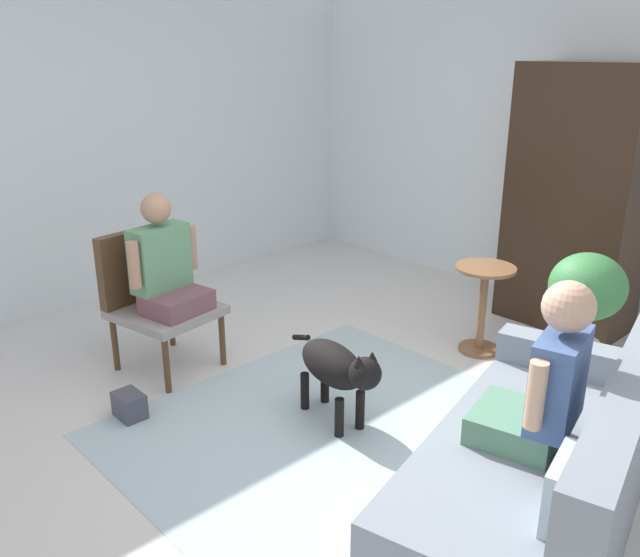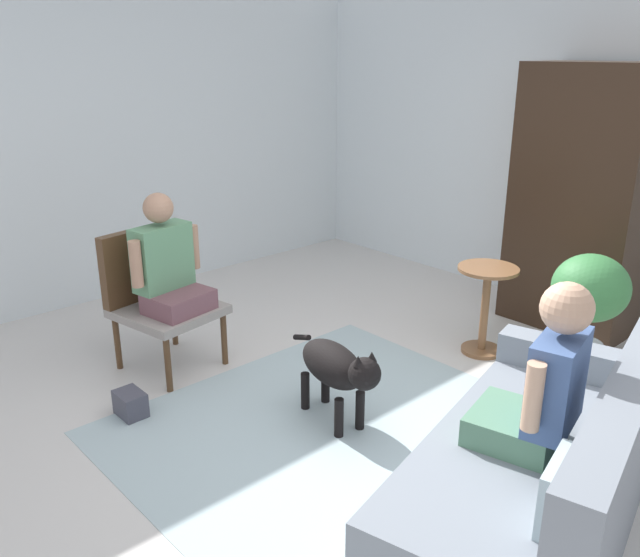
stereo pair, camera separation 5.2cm
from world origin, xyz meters
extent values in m
plane|color=beige|center=(0.00, 0.00, 0.00)|extent=(7.49, 7.49, 0.00)
cube|color=silver|center=(0.00, 2.80, 1.37)|extent=(6.85, 0.12, 2.74)
cube|color=silver|center=(-3.18, 0.30, 1.37)|extent=(0.12, 6.09, 2.74)
cube|color=#9EB2B7|center=(0.12, -0.18, 0.00)|extent=(2.53, 2.41, 0.01)
cube|color=slate|center=(1.11, -0.01, 0.20)|extent=(1.33, 2.05, 0.41)
cube|color=slate|center=(1.47, 0.07, 0.64)|extent=(0.63, 1.88, 0.46)
cube|color=slate|center=(0.91, 0.82, 0.50)|extent=(0.92, 0.39, 0.18)
cube|color=#9EB2B7|center=(1.45, -0.42, 0.55)|extent=(0.17, 0.33, 0.28)
cylinder|color=#4C331E|center=(-1.26, -0.15, 0.20)|extent=(0.04, 0.04, 0.40)
cylinder|color=#4C331E|center=(-1.17, -0.66, 0.20)|extent=(0.04, 0.04, 0.40)
cylinder|color=#4C331E|center=(-1.80, -0.24, 0.20)|extent=(0.04, 0.04, 0.40)
cylinder|color=#4C331E|center=(-1.71, -0.75, 0.20)|extent=(0.04, 0.04, 0.40)
cube|color=gray|center=(-1.48, -0.45, 0.43)|extent=(0.75, 0.72, 0.06)
cube|color=#4C331E|center=(-1.76, -0.50, 0.72)|extent=(0.19, 0.62, 0.52)
cube|color=#517C61|center=(1.02, -0.04, 0.48)|extent=(0.48, 0.47, 0.14)
cube|color=#3F598C|center=(1.18, 0.00, 0.77)|extent=(0.27, 0.42, 0.44)
sphere|color=tan|center=(1.18, 0.00, 1.12)|extent=(0.23, 0.23, 0.23)
cylinder|color=tan|center=(1.20, -0.23, 0.79)|extent=(0.08, 0.08, 0.31)
cylinder|color=tan|center=(1.09, 0.22, 0.79)|extent=(0.08, 0.08, 0.31)
cube|color=brown|center=(-1.36, -0.43, 0.53)|extent=(0.41, 0.47, 0.14)
cube|color=#598C66|center=(-1.50, -0.45, 0.82)|extent=(0.25, 0.44, 0.45)
sphere|color=#A57A60|center=(-1.50, -0.45, 1.17)|extent=(0.20, 0.20, 0.20)
cylinder|color=#A57A60|center=(-1.51, -0.20, 0.84)|extent=(0.08, 0.08, 0.31)
cylinder|color=#A57A60|center=(-1.42, -0.69, 0.84)|extent=(0.08, 0.08, 0.31)
cylinder|color=brown|center=(-0.11, 1.40, 0.66)|extent=(0.44, 0.44, 0.02)
cylinder|color=brown|center=(-0.11, 1.40, 0.33)|extent=(0.06, 0.06, 0.65)
cylinder|color=brown|center=(-0.11, 1.40, 0.01)|extent=(0.30, 0.30, 0.03)
ellipsoid|color=black|center=(-0.19, -0.09, 0.38)|extent=(0.58, 0.34, 0.26)
sphere|color=black|center=(0.14, -0.14, 0.45)|extent=(0.19, 0.19, 0.19)
cone|color=black|center=(0.15, -0.10, 0.55)|extent=(0.06, 0.06, 0.06)
cone|color=black|center=(0.13, -0.19, 0.55)|extent=(0.06, 0.06, 0.06)
cylinder|color=black|center=(-0.53, -0.03, 0.42)|extent=(0.18, 0.07, 0.10)
cylinder|color=black|center=(0.01, -0.05, 0.12)|extent=(0.06, 0.06, 0.25)
cylinder|color=black|center=(-0.01, -0.20, 0.12)|extent=(0.06, 0.06, 0.25)
cylinder|color=black|center=(-0.36, 0.02, 0.12)|extent=(0.06, 0.06, 0.25)
cylinder|color=black|center=(-0.38, -0.13, 0.12)|extent=(0.06, 0.06, 0.25)
cylinder|color=#4C5156|center=(0.56, 1.62, 0.12)|extent=(0.27, 0.27, 0.24)
cylinder|color=brown|center=(0.56, 1.62, 0.34)|extent=(0.03, 0.03, 0.20)
ellipsoid|color=#387B41|center=(0.56, 1.62, 0.64)|extent=(0.51, 0.51, 0.46)
cube|color=black|center=(0.04, 2.39, 1.04)|extent=(1.00, 0.56, 2.09)
cube|color=#3F3F4C|center=(-1.06, -1.00, 0.08)|extent=(0.20, 0.15, 0.16)
camera|label=1|loc=(2.35, -2.57, 2.17)|focal=36.67mm
camera|label=2|loc=(2.39, -2.53, 2.17)|focal=36.67mm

